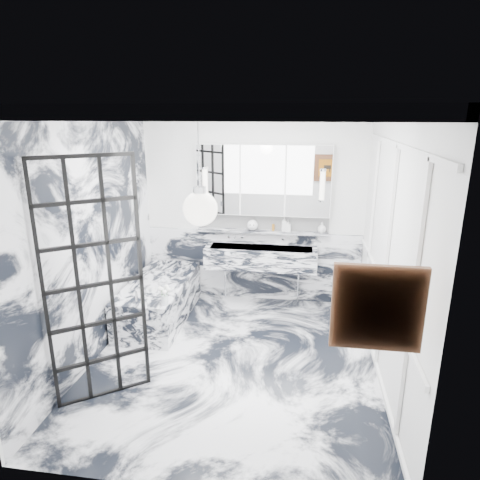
% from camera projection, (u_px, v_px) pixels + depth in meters
% --- Properties ---
extents(floor, '(3.60, 3.60, 0.00)m').
position_uv_depth(floor, '(233.00, 360.00, 4.93)').
color(floor, white).
rests_on(floor, ground).
extents(ceiling, '(3.60, 3.60, 0.00)m').
position_uv_depth(ceiling, '(232.00, 106.00, 4.12)').
color(ceiling, white).
rests_on(ceiling, wall_back).
extents(wall_back, '(3.60, 0.00, 3.60)m').
position_uv_depth(wall_back, '(253.00, 208.00, 6.23)').
color(wall_back, white).
rests_on(wall_back, floor).
extents(wall_front, '(3.60, 0.00, 3.60)m').
position_uv_depth(wall_front, '(188.00, 325.00, 2.82)').
color(wall_front, white).
rests_on(wall_front, floor).
extents(wall_left, '(0.00, 3.60, 3.60)m').
position_uv_depth(wall_left, '(91.00, 238.00, 4.75)').
color(wall_left, white).
rests_on(wall_left, floor).
extents(wall_right, '(0.00, 3.60, 3.60)m').
position_uv_depth(wall_right, '(389.00, 252.00, 4.30)').
color(wall_right, white).
rests_on(wall_right, floor).
extents(marble_clad_back, '(3.18, 0.05, 1.05)m').
position_uv_depth(marble_clad_back, '(252.00, 265.00, 6.46)').
color(marble_clad_back, white).
rests_on(marble_clad_back, floor).
extents(marble_clad_left, '(0.02, 3.56, 2.68)m').
position_uv_depth(marble_clad_left, '(93.00, 243.00, 4.77)').
color(marble_clad_left, white).
rests_on(marble_clad_left, floor).
extents(panel_molding, '(0.03, 3.40, 2.30)m').
position_uv_depth(panel_molding, '(386.00, 261.00, 4.33)').
color(panel_molding, white).
rests_on(panel_molding, floor).
extents(soap_bottle_a, '(0.09, 0.09, 0.22)m').
position_uv_depth(soap_bottle_a, '(284.00, 224.00, 6.14)').
color(soap_bottle_a, '#8C5919').
rests_on(soap_bottle_a, ledge).
extents(soap_bottle_b, '(0.09, 0.09, 0.17)m').
position_uv_depth(soap_bottle_b, '(288.00, 226.00, 6.14)').
color(soap_bottle_b, '#4C4C51').
rests_on(soap_bottle_b, ledge).
extents(soap_bottle_c, '(0.13, 0.13, 0.16)m').
position_uv_depth(soap_bottle_c, '(322.00, 228.00, 6.07)').
color(soap_bottle_c, silver).
rests_on(soap_bottle_c, ledge).
extents(face_pot, '(0.16, 0.16, 0.16)m').
position_uv_depth(face_pot, '(253.00, 225.00, 6.21)').
color(face_pot, white).
rests_on(face_pot, ledge).
extents(amber_bottle, '(0.04, 0.04, 0.10)m').
position_uv_depth(amber_bottle, '(273.00, 228.00, 6.18)').
color(amber_bottle, '#8C5919').
rests_on(amber_bottle, ledge).
extents(flower_vase, '(0.07, 0.07, 0.12)m').
position_uv_depth(flower_vase, '(165.00, 300.00, 5.05)').
color(flower_vase, silver).
rests_on(flower_vase, bathtub).
extents(crittall_door, '(0.74, 0.55, 2.39)m').
position_uv_depth(crittall_door, '(95.00, 285.00, 4.00)').
color(crittall_door, black).
rests_on(crittall_door, floor).
extents(artwork, '(0.46, 0.04, 0.46)m').
position_uv_depth(artwork, '(377.00, 308.00, 2.63)').
color(artwork, '#B77212').
rests_on(artwork, wall_front).
extents(pendant_light, '(0.27, 0.27, 0.27)m').
position_uv_depth(pendant_light, '(200.00, 209.00, 3.25)').
color(pendant_light, white).
rests_on(pendant_light, ceiling).
extents(trough_sink, '(1.60, 0.45, 0.30)m').
position_uv_depth(trough_sink, '(261.00, 257.00, 6.17)').
color(trough_sink, silver).
rests_on(trough_sink, wall_back).
extents(ledge, '(1.90, 0.14, 0.04)m').
position_uv_depth(ledge, '(262.00, 232.00, 6.23)').
color(ledge, silver).
rests_on(ledge, wall_back).
extents(subway_tile, '(1.90, 0.03, 0.23)m').
position_uv_depth(subway_tile, '(263.00, 222.00, 6.25)').
color(subway_tile, white).
rests_on(subway_tile, wall_back).
extents(mirror_cabinet, '(1.90, 0.16, 1.00)m').
position_uv_depth(mirror_cabinet, '(263.00, 180.00, 6.02)').
color(mirror_cabinet, white).
rests_on(mirror_cabinet, wall_back).
extents(sconce_left, '(0.07, 0.07, 0.40)m').
position_uv_depth(sconce_left, '(205.00, 183.00, 6.05)').
color(sconce_left, white).
rests_on(sconce_left, mirror_cabinet).
extents(sconce_right, '(0.07, 0.07, 0.40)m').
position_uv_depth(sconce_right, '(322.00, 186.00, 5.82)').
color(sconce_right, white).
rests_on(sconce_right, mirror_cabinet).
extents(bathtub, '(0.75, 1.65, 0.55)m').
position_uv_depth(bathtub, '(160.00, 299.00, 5.87)').
color(bathtub, silver).
rests_on(bathtub, floor).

